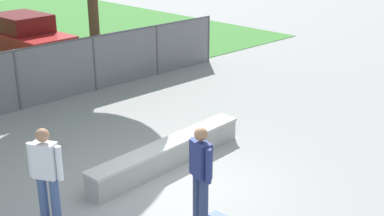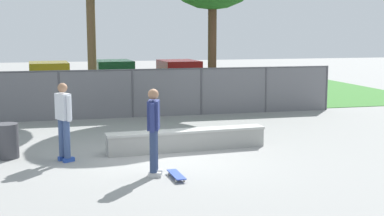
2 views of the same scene
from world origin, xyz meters
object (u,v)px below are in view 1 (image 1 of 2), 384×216
object	(u,v)px
concrete_ledge	(169,153)
skateboarder	(201,174)
bystander	(47,176)
car_red	(24,37)

from	to	relation	value
concrete_ledge	skateboarder	bearing A→B (deg)	-119.40
concrete_ledge	bystander	world-z (taller)	bystander
skateboarder	bystander	world-z (taller)	same
car_red	bystander	bearing A→B (deg)	-115.21
car_red	skateboarder	bearing A→B (deg)	-104.75
skateboarder	bystander	xyz separation A→B (m)	(-1.80, 1.69, 0.00)
concrete_ledge	bystander	distance (m)	3.13
skateboarder	car_red	distance (m)	12.92
skateboarder	car_red	xyz separation A→B (m)	(3.29, 12.49, -0.17)
bystander	skateboarder	bearing A→B (deg)	-43.17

